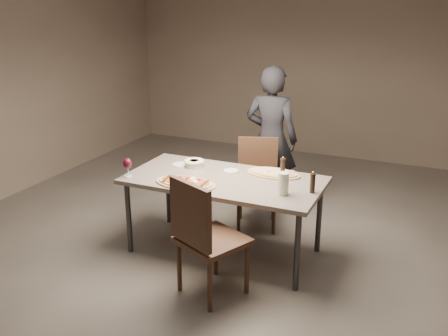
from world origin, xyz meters
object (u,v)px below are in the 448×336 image
at_px(ham_pizza, 273,173).
at_px(carafe, 283,184).
at_px(zucchini_pizza, 186,183).
at_px(diner, 271,139).
at_px(chair_far, 257,177).
at_px(dining_table, 224,184).
at_px(chair_near, 203,233).
at_px(bread_basket, 194,162).
at_px(pepper_mill_left, 313,183).

relative_size(ham_pizza, carafe, 2.68).
relative_size(zucchini_pizza, diner, 0.35).
height_order(carafe, chair_far, carafe).
bearing_deg(dining_table, zucchini_pizza, -131.52).
relative_size(dining_table, ham_pizza, 3.48).
bearing_deg(diner, chair_near, 92.06).
height_order(bread_basket, pepper_mill_left, pepper_mill_left).
height_order(bread_basket, carafe, carafe).
bearing_deg(chair_near, zucchini_pizza, 154.85).
height_order(pepper_mill_left, chair_far, pepper_mill_left).
relative_size(pepper_mill_left, carafe, 0.99).
bearing_deg(chair_near, bread_basket, 145.45).
bearing_deg(dining_table, chair_near, -78.12).
distance_m(ham_pizza, chair_near, 1.08).
bearing_deg(chair_far, ham_pizza, 105.95).
bearing_deg(pepper_mill_left, zucchini_pizza, -166.51).
bearing_deg(diner, bread_basket, 64.79).
bearing_deg(pepper_mill_left, chair_far, 135.51).
bearing_deg(ham_pizza, bread_basket, -172.42).
distance_m(dining_table, zucchini_pizza, 0.38).
xyz_separation_m(dining_table, carafe, (0.62, -0.16, 0.15)).
bearing_deg(chair_far, chair_near, 74.57).
height_order(carafe, diner, diner).
bearing_deg(dining_table, ham_pizza, 36.26).
distance_m(ham_pizza, diner, 0.99).
bearing_deg(ham_pizza, chair_near, -100.95).
xyz_separation_m(dining_table, pepper_mill_left, (0.83, -0.02, 0.15)).
relative_size(zucchini_pizza, chair_near, 0.56).
height_order(chair_near, chair_far, chair_near).
xyz_separation_m(ham_pizza, diner, (-0.34, 0.93, 0.06)).
bearing_deg(carafe, diner, 112.74).
bearing_deg(carafe, chair_far, 121.85).
bearing_deg(zucchini_pizza, bread_basket, 86.10).
height_order(bread_basket, chair_near, chair_near).
bearing_deg(carafe, bread_basket, 161.07).
xyz_separation_m(zucchini_pizza, chair_far, (0.30, 1.02, -0.24)).
relative_size(zucchini_pizza, ham_pizza, 1.11).
distance_m(ham_pizza, carafe, 0.50).
bearing_deg(ham_pizza, diner, 111.19).
bearing_deg(zucchini_pizza, chair_far, 50.75).
height_order(dining_table, diner, diner).
height_order(zucchini_pizza, ham_pizza, zucchini_pizza).
relative_size(ham_pizza, pepper_mill_left, 2.71).
height_order(zucchini_pizza, chair_near, chair_near).
xyz_separation_m(ham_pizza, pepper_mill_left, (0.45, -0.30, 0.07)).
relative_size(ham_pizza, chair_far, 0.56).
distance_m(dining_table, chair_far, 0.76).
height_order(zucchini_pizza, carafe, carafe).
height_order(dining_table, pepper_mill_left, pepper_mill_left).
relative_size(carafe, diner, 0.12).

